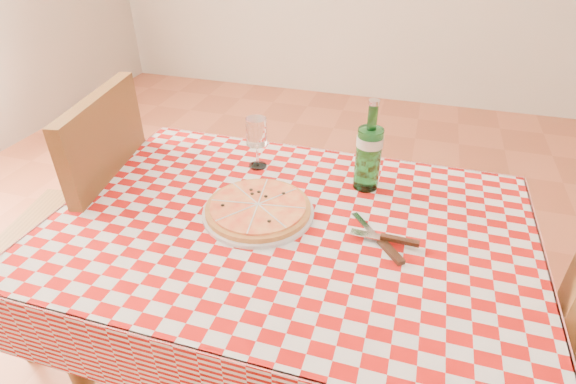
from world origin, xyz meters
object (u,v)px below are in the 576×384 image
object	(u,v)px
dining_table	(289,251)
wine_glass	(257,143)
pizza_plate	(258,208)
water_bottle	(369,146)
chair_far	(92,213)

from	to	relation	value
dining_table	wine_glass	size ratio (longest dim) A/B	7.04
wine_glass	pizza_plate	bearing A→B (deg)	-69.47
dining_table	water_bottle	world-z (taller)	water_bottle
water_bottle	wine_glass	xyz separation A→B (m)	(-0.36, 0.02, -0.06)
dining_table	pizza_plate	distance (m)	0.15
pizza_plate	chair_far	bearing A→B (deg)	174.67
wine_glass	dining_table	bearing A→B (deg)	-55.01
dining_table	chair_far	bearing A→B (deg)	174.04
chair_far	pizza_plate	world-z (taller)	chair_far
pizza_plate	wine_glass	size ratio (longest dim) A/B	1.84
water_bottle	dining_table	bearing A→B (deg)	-124.61
water_bottle	wine_glass	size ratio (longest dim) A/B	1.65
water_bottle	chair_far	bearing A→B (deg)	-169.43
pizza_plate	wine_glass	world-z (taller)	wine_glass
chair_far	pizza_plate	bearing A→B (deg)	164.39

